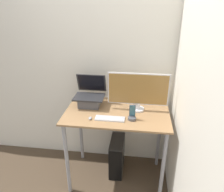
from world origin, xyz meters
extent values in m
cube|color=silver|center=(0.00, 0.76, 1.30)|extent=(6.00, 0.05, 2.60)
cube|color=silver|center=(0.64, 0.00, 1.30)|extent=(0.05, 6.00, 2.60)
cube|color=#936D47|center=(0.00, 0.34, 0.91)|extent=(1.11, 0.68, 0.02)
cylinder|color=gray|center=(-0.50, 0.05, 0.45)|extent=(0.04, 0.04, 0.90)
cylinder|color=gray|center=(0.50, 0.05, 0.45)|extent=(0.04, 0.04, 0.90)
cylinder|color=gray|center=(-0.50, 0.63, 0.45)|extent=(0.04, 0.04, 0.90)
cylinder|color=gray|center=(0.50, 0.63, 0.45)|extent=(0.04, 0.04, 0.90)
cube|color=#4C4C51|center=(-0.32, 0.42, 0.97)|extent=(0.23, 0.16, 0.11)
cube|color=#262628|center=(-0.32, 0.42, 1.03)|extent=(0.33, 0.22, 0.02)
cube|color=#262628|center=(-0.32, 0.56, 1.15)|extent=(0.33, 0.08, 0.22)
cube|color=black|center=(-0.32, 0.56, 1.15)|extent=(0.30, 0.06, 0.19)
cylinder|color=silver|center=(0.21, 0.41, 0.93)|extent=(0.15, 0.15, 0.02)
cylinder|color=silver|center=(0.21, 0.41, 0.97)|extent=(0.06, 0.06, 0.06)
cube|color=silver|center=(0.21, 0.41, 1.16)|extent=(0.64, 0.01, 0.35)
cube|color=olive|center=(0.21, 0.40, 1.16)|extent=(0.61, 0.01, 0.32)
cube|color=silver|center=(-0.05, 0.17, 0.93)|extent=(0.30, 0.10, 0.01)
cube|color=#A8A8AD|center=(-0.05, 0.17, 0.94)|extent=(0.27, 0.08, 0.00)
ellipsoid|color=#99999E|center=(-0.25, 0.14, 0.93)|extent=(0.03, 0.05, 0.02)
cylinder|color=#4C4C51|center=(0.17, 0.19, 0.93)|extent=(0.08, 0.08, 0.03)
cube|color=#4C515B|center=(0.17, 0.20, 1.02)|extent=(0.06, 0.04, 0.14)
cube|color=#336072|center=(0.17, 0.20, 1.02)|extent=(0.05, 0.03, 0.13)
cube|color=black|center=(-0.01, 0.46, 0.23)|extent=(0.16, 0.38, 0.45)
cube|color=black|center=(-0.01, 0.26, 0.23)|extent=(0.15, 0.01, 0.43)
camera|label=1|loc=(0.22, -1.71, 2.05)|focal=35.00mm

